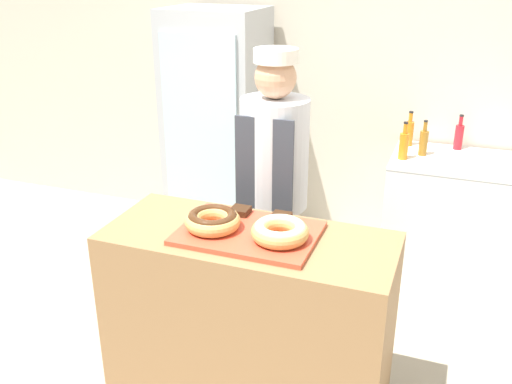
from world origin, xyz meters
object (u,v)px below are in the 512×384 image
brownie_back_right (281,217)px  bottle_orange (404,145)px  chest_freezer (457,218)px  serving_tray (249,233)px  bottle_orange_b (409,132)px  donut_light_glaze (280,231)px  beverage_fridge (217,129)px  brownie_back_left (240,211)px  bottle_amber (424,142)px  donut_chocolate_glaze (213,220)px  baker_person (274,193)px  bottle_red (459,136)px

brownie_back_right → bottle_orange: bottle_orange is taller
chest_freezer → bottle_orange: 0.69m
serving_tray → chest_freezer: 2.04m
brownie_back_right → bottle_orange_b: size_ratio=0.35×
donut_light_glaze → beverage_fridge: (-1.10, 1.77, -0.12)m
donut_light_glaze → bottle_orange: 1.70m
donut_light_glaze → brownie_back_left: 0.34m
brownie_back_right → beverage_fridge: (-1.04, 1.57, -0.09)m
donut_light_glaze → bottle_amber: (0.47, 1.79, -0.06)m
serving_tray → beverage_fridge: beverage_fridge is taller
donut_light_glaze → bottle_orange_b: size_ratio=1.02×
serving_tray → chest_freezer: (0.93, 1.74, -0.54)m
beverage_fridge → bottle_amber: beverage_fridge is taller
donut_chocolate_glaze → brownie_back_right: (0.27, 0.20, -0.03)m
donut_light_glaze → beverage_fridge: size_ratio=0.14×
brownie_back_right → bottle_amber: bottle_amber is taller
bottle_orange → bottle_amber: (0.12, 0.13, -0.00)m
donut_chocolate_glaze → baker_person: (0.07, 0.69, -0.12)m
donut_chocolate_glaze → bottle_amber: 1.96m
donut_light_glaze → baker_person: (-0.26, 0.69, -0.12)m
donut_chocolate_glaze → bottle_orange: size_ratio=1.00×
bottle_orange_b → bottle_red: (0.35, 0.03, -0.00)m
baker_person → bottle_red: bearing=54.4°
brownie_back_left → serving_tray: bearing=-56.7°
bottle_orange → bottle_amber: 0.18m
beverage_fridge → bottle_orange_b: 1.46m
brownie_back_left → beverage_fridge: bearing=117.7°
bottle_amber → chest_freezer: bearing=-3.6°
brownie_back_right → beverage_fridge: size_ratio=0.05×
serving_tray → beverage_fridge: 1.97m
donut_chocolate_glaze → chest_freezer: size_ratio=0.27×
brownie_back_left → beverage_fridge: 1.77m
brownie_back_left → beverage_fridge: (-0.82, 1.57, -0.09)m
brownie_back_right → chest_freezer: size_ratio=0.09×
baker_person → chest_freezer: (1.02, 1.09, -0.47)m
donut_light_glaze → beverage_fridge: beverage_fridge is taller
brownie_back_right → beverage_fridge: 1.88m
serving_tray → donut_chocolate_glaze: (-0.17, -0.04, 0.06)m
donut_chocolate_glaze → baker_person: 0.70m
donut_light_glaze → brownie_back_left: bearing=143.7°
donut_light_glaze → brownie_back_right: donut_light_glaze is taller
serving_tray → donut_chocolate_glaze: donut_chocolate_glaze is taller
donut_light_glaze → baker_person: bearing=110.8°
bottle_orange_b → chest_freezer: bearing=-27.5°
serving_tray → bottle_red: bearing=66.6°
bottle_orange_b → bottle_red: same height
serving_tray → baker_person: size_ratio=0.37×
beverage_fridge → chest_freezer: 1.92m
chest_freezer → bottle_orange_b: size_ratio=3.84×
donut_light_glaze → bottle_orange_b: bearing=80.1°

